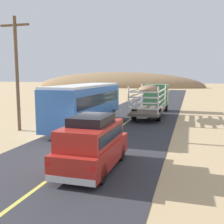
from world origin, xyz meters
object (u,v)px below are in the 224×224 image
livestock_truck (154,96)px  power_pole_near (17,71)px  bus (86,104)px  suv_near (92,143)px

livestock_truck → power_pole_near: (-8.10, -11.19, 2.46)m
bus → livestock_truck: bearing=65.1°
bus → suv_near: bearing=-66.8°
suv_near → power_pole_near: 10.45m
livestock_truck → bus: bus is taller
livestock_truck → power_pole_near: bearing=-125.9°
livestock_truck → power_pole_near: 14.03m
bus → power_pole_near: 5.46m
power_pole_near → livestock_truck: bearing=54.1°
suv_near → livestock_truck: (0.25, 17.35, 0.64)m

